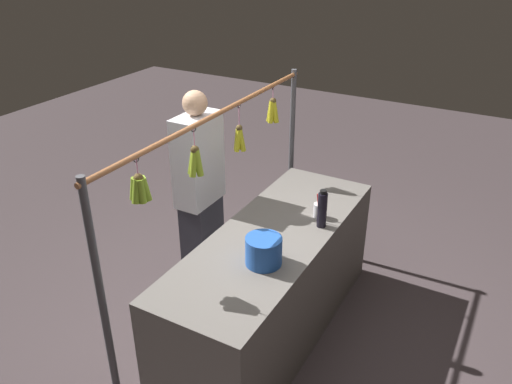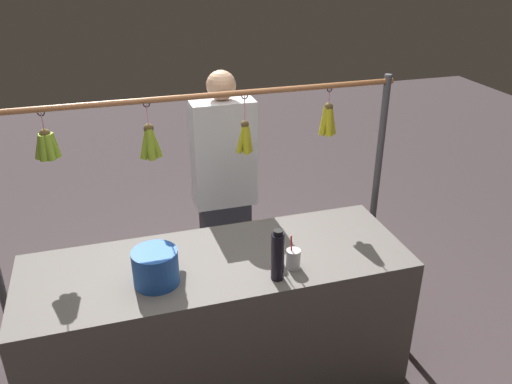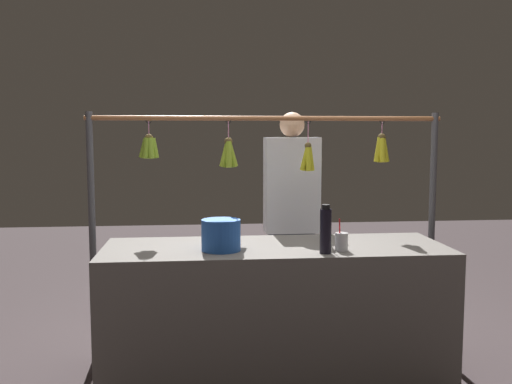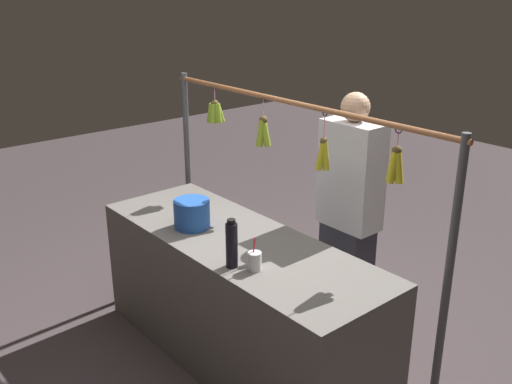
# 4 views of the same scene
# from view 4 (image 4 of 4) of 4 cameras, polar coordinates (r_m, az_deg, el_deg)

# --- Properties ---
(ground_plane) EXTENTS (12.00, 12.00, 0.00)m
(ground_plane) POSITION_cam_4_polar(r_m,az_deg,el_deg) (3.91, -1.62, -15.77)
(ground_plane) COLOR #43383A
(market_counter) EXTENTS (2.04, 0.71, 0.83)m
(market_counter) POSITION_cam_4_polar(r_m,az_deg,el_deg) (3.68, -1.68, -10.52)
(market_counter) COLOR #66605B
(market_counter) RESTS_ON ground
(display_rack) EXTENTS (2.35, 0.12, 1.64)m
(display_rack) POSITION_cam_4_polar(r_m,az_deg,el_deg) (3.63, 3.09, 2.03)
(display_rack) COLOR #4C4C51
(display_rack) RESTS_ON ground
(water_bottle) EXTENTS (0.07, 0.07, 0.28)m
(water_bottle) POSITION_cam_4_polar(r_m,az_deg,el_deg) (3.11, -2.40, -5.14)
(water_bottle) COLOR black
(water_bottle) RESTS_ON market_counter
(blue_bucket) EXTENTS (0.22, 0.22, 0.18)m
(blue_bucket) POSITION_cam_4_polar(r_m,az_deg,el_deg) (3.63, -6.30, -2.12)
(blue_bucket) COLOR blue
(blue_bucket) RESTS_ON market_counter
(drink_cup) EXTENTS (0.07, 0.07, 0.18)m
(drink_cup) POSITION_cam_4_polar(r_m,az_deg,el_deg) (3.11, -0.13, -6.78)
(drink_cup) COLOR silver
(drink_cup) RESTS_ON market_counter
(vendor_person) EXTENTS (0.39, 0.21, 1.65)m
(vendor_person) POSITION_cam_4_polar(r_m,az_deg,el_deg) (3.82, 9.06, -2.80)
(vendor_person) COLOR #2D2D38
(vendor_person) RESTS_ON ground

